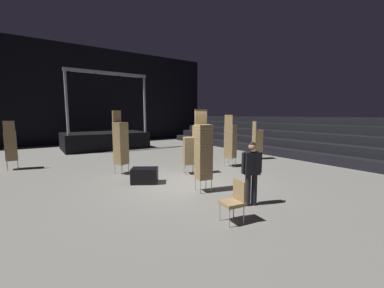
# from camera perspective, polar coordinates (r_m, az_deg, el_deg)

# --- Properties ---
(ground_plane) EXTENTS (22.00, 30.00, 0.10)m
(ground_plane) POSITION_cam_1_polar(r_m,az_deg,el_deg) (8.47, -1.08, -9.78)
(ground_plane) COLOR gray
(arena_end_wall) EXTENTS (22.00, 0.30, 8.00)m
(arena_end_wall) POSITION_cam_1_polar(r_m,az_deg,el_deg) (22.30, -23.08, 10.54)
(arena_end_wall) COLOR black
(arena_end_wall) RESTS_ON ground_plane
(bleacher_bank_right) EXTENTS (3.75, 24.00, 2.25)m
(bleacher_bank_right) POSITION_cam_1_polar(r_m,az_deg,el_deg) (15.69, 25.80, 1.63)
(bleacher_bank_right) COLOR black
(bleacher_bank_right) RESTS_ON ground_plane
(stage_riser) EXTENTS (5.47, 3.38, 5.16)m
(stage_riser) POSITION_cam_1_polar(r_m,az_deg,el_deg) (18.22, -19.99, 1.03)
(stage_riser) COLOR black
(stage_riser) RESTS_ON ground_plane
(man_with_tie) EXTENTS (0.56, 0.37, 1.70)m
(man_with_tie) POSITION_cam_1_polar(r_m,az_deg,el_deg) (6.49, 14.01, -5.97)
(man_with_tie) COLOR black
(man_with_tie) RESTS_ON ground_plane
(chair_stack_front_left) EXTENTS (0.51, 0.51, 2.56)m
(chair_stack_front_left) POSITION_cam_1_polar(r_m,az_deg,el_deg) (7.41, 2.72, -1.66)
(chair_stack_front_left) COLOR #B2B5BA
(chair_stack_front_left) RESTS_ON ground_plane
(chair_stack_front_right) EXTENTS (0.57, 0.57, 1.96)m
(chair_stack_front_right) POSITION_cam_1_polar(r_m,az_deg,el_deg) (9.66, -0.61, -1.41)
(chair_stack_front_right) COLOR #B2B5BA
(chair_stack_front_right) RESTS_ON ground_plane
(chair_stack_mid_left) EXTENTS (0.58, 0.58, 2.56)m
(chair_stack_mid_left) POSITION_cam_1_polar(r_m,az_deg,el_deg) (10.06, -16.59, 0.33)
(chair_stack_mid_left) COLOR #B2B5BA
(chair_stack_mid_left) RESTS_ON ground_plane
(chair_stack_mid_right) EXTENTS (0.55, 0.55, 2.39)m
(chair_stack_mid_right) POSITION_cam_1_polar(r_m,az_deg,el_deg) (11.20, 9.11, 0.74)
(chair_stack_mid_right) COLOR #B2B5BA
(chair_stack_mid_right) RESTS_ON ground_plane
(chair_stack_mid_centre) EXTENTS (0.45, 0.45, 2.14)m
(chair_stack_mid_centre) POSITION_cam_1_polar(r_m,az_deg,el_deg) (13.09, -37.14, -0.25)
(chair_stack_mid_centre) COLOR #B2B5BA
(chair_stack_mid_centre) RESTS_ON ground_plane
(chair_stack_rear_left) EXTENTS (0.58, 0.58, 2.05)m
(chair_stack_rear_left) POSITION_cam_1_polar(r_m,az_deg,el_deg) (13.39, 15.27, 0.86)
(chair_stack_rear_left) COLOR #B2B5BA
(chair_stack_rear_left) RESTS_ON ground_plane
(equipment_road_case) EXTENTS (1.08, 0.98, 0.53)m
(equipment_road_case) POSITION_cam_1_polar(r_m,az_deg,el_deg) (8.67, -11.19, -7.36)
(equipment_road_case) COLOR black
(equipment_road_case) RESTS_ON ground_plane
(loose_chair_near_man) EXTENTS (0.50, 0.50, 0.95)m
(loose_chair_near_man) POSITION_cam_1_polar(r_m,az_deg,el_deg) (5.54, 10.06, -12.70)
(loose_chair_near_man) COLOR #B2B5BA
(loose_chair_near_man) RESTS_ON ground_plane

